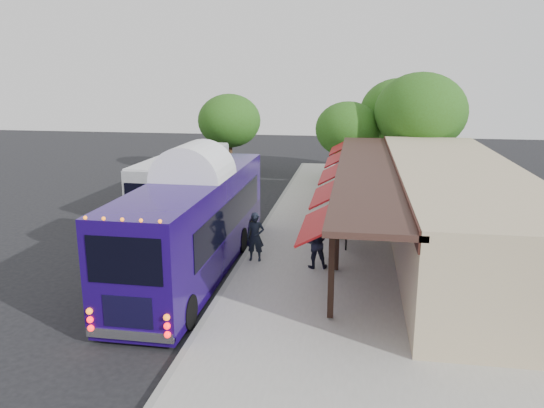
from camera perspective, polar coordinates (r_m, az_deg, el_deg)
The scene contains 15 objects.
ground at distance 20.51m, azimuth -3.81°, elevation -7.01°, with size 90.00×90.00×0.00m, color black.
sidewalk at distance 23.79m, azimuth 10.25°, elevation -4.03°, with size 10.00×40.00×0.15m, color #9E9B93.
curb at distance 24.18m, azimuth -1.58°, elevation -3.52°, with size 0.20×40.00×0.16m, color gray.
station_shelter at distance 23.64m, azimuth 18.65°, elevation -0.20°, with size 8.15×20.00×3.60m.
coach_bus at distance 19.88m, azimuth -8.23°, elevation -1.50°, with size 2.67×12.17×3.87m.
city_bus at distance 30.77m, azimuth -9.42°, elevation 2.99°, with size 2.68×10.71×2.86m.
ped_a at distance 20.67m, azimuth -1.80°, elevation -3.55°, with size 0.70×0.46×1.93m, color black.
ped_b at distance 19.99m, azimuth 4.69°, elevation -4.18°, with size 0.95×0.74×1.95m, color black.
ped_c at distance 27.40m, azimuth 6.87°, elevation 0.34°, with size 0.92×0.38×1.56m, color black.
ped_d at distance 23.67m, azimuth 6.46°, elevation -1.82°, with size 1.01×0.58×1.57m, color black.
sign_board at distance 22.11m, azimuth 7.99°, elevation -3.05°, with size 0.13×0.51×1.13m.
tree_left at distance 35.90m, azimuth 8.15°, elevation 7.95°, with size 4.31×4.31×5.51m.
tree_mid at distance 39.00m, azimuth 13.51°, elevation 9.64°, with size 5.47×5.47×7.00m.
tree_right at distance 35.15m, azimuth 15.70°, elevation 9.53°, with size 5.78×5.78×7.40m.
tree_far at distance 39.31m, azimuth -4.61°, elevation 8.90°, with size 4.58×4.58×5.87m.
Camera 1 is at (4.39, -18.65, 7.32)m, focal length 35.00 mm.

